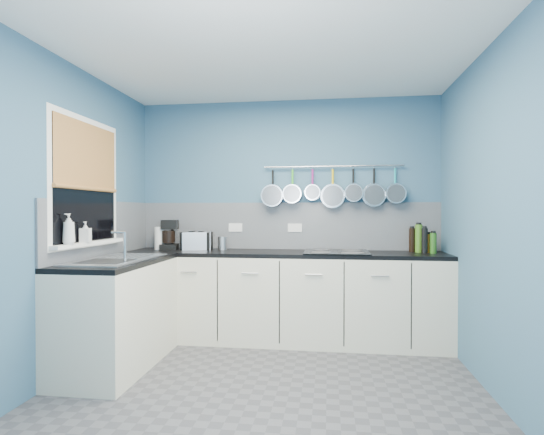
% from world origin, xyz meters
% --- Properties ---
extents(floor, '(3.20, 3.00, 0.02)m').
position_xyz_m(floor, '(0.00, 0.00, -0.01)').
color(floor, '#47474C').
rests_on(floor, ground).
extents(ceiling, '(3.20, 3.00, 0.02)m').
position_xyz_m(ceiling, '(0.00, 0.00, 2.51)').
color(ceiling, white).
rests_on(ceiling, ground).
extents(wall_back, '(3.20, 0.02, 2.50)m').
position_xyz_m(wall_back, '(0.00, 1.51, 1.25)').
color(wall_back, '#375D7A').
rests_on(wall_back, ground).
extents(wall_front, '(3.20, 0.02, 2.50)m').
position_xyz_m(wall_front, '(0.00, -1.51, 1.25)').
color(wall_front, '#375D7A').
rests_on(wall_front, ground).
extents(wall_left, '(0.02, 3.00, 2.50)m').
position_xyz_m(wall_left, '(-1.61, 0.00, 1.25)').
color(wall_left, '#375D7A').
rests_on(wall_left, ground).
extents(wall_right, '(0.02, 3.00, 2.50)m').
position_xyz_m(wall_right, '(1.61, 0.00, 1.25)').
color(wall_right, '#375D7A').
rests_on(wall_right, ground).
extents(backsplash_back, '(3.20, 0.02, 0.50)m').
position_xyz_m(backsplash_back, '(0.00, 1.49, 1.15)').
color(backsplash_back, gray).
rests_on(backsplash_back, wall_back).
extents(backsplash_left, '(0.02, 1.80, 0.50)m').
position_xyz_m(backsplash_left, '(-1.59, 0.60, 1.15)').
color(backsplash_left, gray).
rests_on(backsplash_left, wall_left).
extents(cabinet_run_back, '(3.20, 0.60, 0.86)m').
position_xyz_m(cabinet_run_back, '(0.00, 1.20, 0.43)').
color(cabinet_run_back, beige).
rests_on(cabinet_run_back, ground).
extents(worktop_back, '(3.20, 0.60, 0.04)m').
position_xyz_m(worktop_back, '(0.00, 1.20, 0.88)').
color(worktop_back, black).
rests_on(worktop_back, cabinet_run_back).
extents(cabinet_run_left, '(0.60, 1.20, 0.86)m').
position_xyz_m(cabinet_run_left, '(-1.30, 0.30, 0.43)').
color(cabinet_run_left, beige).
rests_on(cabinet_run_left, ground).
extents(worktop_left, '(0.60, 1.20, 0.04)m').
position_xyz_m(worktop_left, '(-1.30, 0.30, 0.88)').
color(worktop_left, black).
rests_on(worktop_left, cabinet_run_left).
extents(window_frame, '(0.01, 1.00, 1.10)m').
position_xyz_m(window_frame, '(-1.58, 0.30, 1.55)').
color(window_frame, white).
rests_on(window_frame, wall_left).
extents(window_glass, '(0.01, 0.90, 1.00)m').
position_xyz_m(window_glass, '(-1.57, 0.30, 1.55)').
color(window_glass, black).
rests_on(window_glass, wall_left).
extents(bamboo_blind, '(0.01, 0.90, 0.55)m').
position_xyz_m(bamboo_blind, '(-1.56, 0.30, 1.77)').
color(bamboo_blind, '#B77D43').
rests_on(bamboo_blind, wall_left).
extents(window_sill, '(0.10, 0.98, 0.03)m').
position_xyz_m(window_sill, '(-1.55, 0.30, 1.04)').
color(window_sill, white).
rests_on(window_sill, wall_left).
extents(sink_unit, '(0.50, 0.95, 0.01)m').
position_xyz_m(sink_unit, '(-1.30, 0.30, 0.90)').
color(sink_unit, silver).
rests_on(sink_unit, worktop_left).
extents(mixer_tap, '(0.12, 0.08, 0.26)m').
position_xyz_m(mixer_tap, '(-1.14, 0.12, 1.03)').
color(mixer_tap, silver).
rests_on(mixer_tap, worktop_left).
extents(socket_left, '(0.15, 0.01, 0.09)m').
position_xyz_m(socket_left, '(-0.55, 1.48, 1.13)').
color(socket_left, white).
rests_on(socket_left, backsplash_back).
extents(socket_right, '(0.15, 0.01, 0.09)m').
position_xyz_m(socket_right, '(0.10, 1.48, 1.13)').
color(socket_right, white).
rests_on(socket_right, backsplash_back).
extents(pot_rail, '(1.45, 0.02, 0.02)m').
position_xyz_m(pot_rail, '(0.50, 1.45, 1.78)').
color(pot_rail, silver).
rests_on(pot_rail, wall_back).
extents(soap_bottle_a, '(0.10, 0.10, 0.24)m').
position_xyz_m(soap_bottle_a, '(-1.53, -0.01, 1.17)').
color(soap_bottle_a, white).
rests_on(soap_bottle_a, window_sill).
extents(soap_bottle_b, '(0.09, 0.09, 0.17)m').
position_xyz_m(soap_bottle_b, '(-1.53, 0.21, 1.14)').
color(soap_bottle_b, white).
rests_on(soap_bottle_b, window_sill).
extents(paper_towel, '(0.13, 0.13, 0.24)m').
position_xyz_m(paper_towel, '(-1.33, 1.26, 1.02)').
color(paper_towel, white).
rests_on(paper_towel, worktop_back).
extents(coffee_maker, '(0.21, 0.23, 0.31)m').
position_xyz_m(coffee_maker, '(-1.22, 1.27, 1.06)').
color(coffee_maker, black).
rests_on(coffee_maker, worktop_back).
extents(toaster, '(0.33, 0.24, 0.19)m').
position_xyz_m(toaster, '(-0.93, 1.28, 0.99)').
color(toaster, silver).
rests_on(toaster, worktop_back).
extents(canister, '(0.10, 0.10, 0.14)m').
position_xyz_m(canister, '(-0.65, 1.31, 0.97)').
color(canister, silver).
rests_on(canister, worktop_back).
extents(hob, '(0.63, 0.55, 0.01)m').
position_xyz_m(hob, '(0.53, 1.17, 0.91)').
color(hob, black).
rests_on(hob, worktop_back).
extents(pan_0, '(0.24, 0.11, 0.43)m').
position_xyz_m(pan_0, '(-0.13, 1.44, 1.57)').
color(pan_0, silver).
rests_on(pan_0, pot_rail).
extents(pan_1, '(0.20, 0.11, 0.39)m').
position_xyz_m(pan_1, '(0.08, 1.44, 1.59)').
color(pan_1, silver).
rests_on(pan_1, pot_rail).
extents(pan_2, '(0.17, 0.05, 0.36)m').
position_xyz_m(pan_2, '(0.29, 1.44, 1.60)').
color(pan_2, silver).
rests_on(pan_2, pot_rail).
extents(pan_3, '(0.24, 0.07, 0.43)m').
position_xyz_m(pan_3, '(0.50, 1.44, 1.56)').
color(pan_3, silver).
rests_on(pan_3, pot_rail).
extents(pan_4, '(0.19, 0.13, 0.38)m').
position_xyz_m(pan_4, '(0.71, 1.44, 1.59)').
color(pan_4, silver).
rests_on(pan_4, pot_rail).
extents(pan_5, '(0.23, 0.07, 0.42)m').
position_xyz_m(pan_5, '(0.92, 1.44, 1.57)').
color(pan_5, silver).
rests_on(pan_5, pot_rail).
extents(pan_6, '(0.20, 0.10, 0.39)m').
position_xyz_m(pan_6, '(1.14, 1.44, 1.58)').
color(pan_6, silver).
rests_on(pan_6, pot_rail).
extents(condiment_0, '(0.06, 0.06, 0.18)m').
position_xyz_m(condiment_0, '(1.43, 1.30, 0.99)').
color(condiment_0, '#8C5914').
rests_on(condiment_0, worktop_back).
extents(condiment_1, '(0.07, 0.07, 0.28)m').
position_xyz_m(condiment_1, '(1.34, 1.30, 1.04)').
color(condiment_1, '#3F721E').
rests_on(condiment_1, worktop_back).
extents(condiment_2, '(0.06, 0.06, 0.24)m').
position_xyz_m(condiment_2, '(1.28, 1.32, 1.02)').
color(condiment_2, black).
rests_on(condiment_2, worktop_back).
extents(condiment_3, '(0.06, 0.06, 0.20)m').
position_xyz_m(condiment_3, '(1.46, 1.21, 1.00)').
color(condiment_3, '#265919').
rests_on(condiment_3, worktop_back).
extents(condiment_4, '(0.06, 0.06, 0.24)m').
position_xyz_m(condiment_4, '(1.38, 1.21, 1.02)').
color(condiment_4, black).
rests_on(condiment_4, worktop_back).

